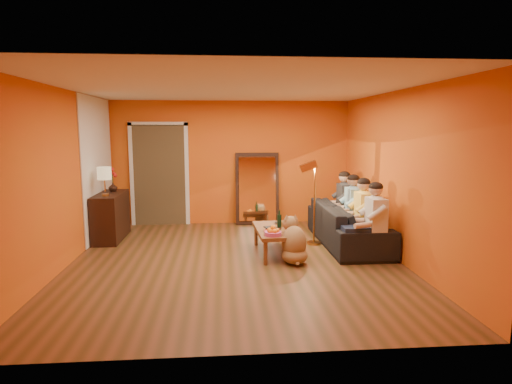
{
  "coord_description": "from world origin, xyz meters",
  "views": [
    {
      "loc": [
        -0.21,
        -6.33,
        2.01
      ],
      "look_at": [
        0.35,
        0.5,
        1.0
      ],
      "focal_mm": 30.0,
      "sensor_mm": 36.0,
      "label": 1
    }
  ],
  "objects": [
    {
      "name": "door_header",
      "position": [
        -1.5,
        2.71,
        2.12
      ],
      "size": [
        1.22,
        0.06,
        0.08
      ],
      "primitive_type": "cube",
      "color": "white",
      "rests_on": "wall_back"
    },
    {
      "name": "dog",
      "position": [
        0.88,
        -0.11,
        0.36
      ],
      "size": [
        0.44,
        0.64,
        0.72
      ],
      "primitive_type": null,
      "rotation": [
        0.0,
        0.0,
        0.08
      ],
      "color": "olive",
      "rests_on": "floor"
    },
    {
      "name": "book_mid",
      "position": [
        0.49,
        0.17,
        0.45
      ],
      "size": [
        0.28,
        0.31,
        0.02
      ],
      "primitive_type": "imported",
      "rotation": [
        0.0,
        0.0,
        -0.46
      ],
      "color": "red",
      "rests_on": "book_lower"
    },
    {
      "name": "tumbler",
      "position": [
        0.78,
        0.48,
        0.46
      ],
      "size": [
        0.11,
        0.11,
        0.08
      ],
      "primitive_type": "imported",
      "rotation": [
        0.0,
        0.0,
        -0.2
      ],
      "color": "#B27F3F",
      "rests_on": "coffee_table"
    },
    {
      "name": "mirror_glass",
      "position": [
        0.55,
        2.59,
        0.76
      ],
      "size": [
        0.78,
        0.21,
        1.35
      ],
      "primitive_type": "cube",
      "rotation": [
        -0.14,
        0.0,
        0.0
      ],
      "color": "white",
      "rests_on": "mirror_frame"
    },
    {
      "name": "floor_lamp",
      "position": [
        1.41,
        0.89,
        0.72
      ],
      "size": [
        0.32,
        0.27,
        1.44
      ],
      "primitive_type": null,
      "rotation": [
        0.0,
        0.0,
        -0.1
      ],
      "color": "#B77835",
      "rests_on": "floor"
    },
    {
      "name": "laptop",
      "position": [
        0.84,
        0.71,
        0.43
      ],
      "size": [
        0.33,
        0.26,
        0.02
      ],
      "primitive_type": "imported",
      "rotation": [
        0.0,
        0.0,
        0.26
      ],
      "color": "black",
      "rests_on": "coffee_table"
    },
    {
      "name": "person_mid_right",
      "position": [
        2.13,
        0.97,
        0.61
      ],
      "size": [
        0.7,
        0.44,
        1.22
      ],
      "primitive_type": null,
      "color": "#90C5DE",
      "rests_on": "sofa"
    },
    {
      "name": "doorway_recess",
      "position": [
        -1.5,
        2.83,
        1.05
      ],
      "size": [
        1.06,
        0.3,
        2.1
      ],
      "primitive_type": "cube",
      "color": "#3F2D19",
      "rests_on": "floor"
    },
    {
      "name": "coffee_table",
      "position": [
        0.66,
        0.36,
        0.21
      ],
      "size": [
        0.68,
        1.25,
        0.42
      ],
      "primitive_type": null,
      "rotation": [
        0.0,
        0.0,
        0.05
      ],
      "color": "brown",
      "rests_on": "floor"
    },
    {
      "name": "flowers",
      "position": [
        -2.24,
        1.8,
        1.19
      ],
      "size": [
        0.17,
        0.17,
        0.45
      ],
      "primitive_type": null,
      "color": "red",
      "rests_on": "vase"
    },
    {
      "name": "wine_bottle",
      "position": [
        0.71,
        0.31,
        0.58
      ],
      "size": [
        0.07,
        0.07,
        0.31
      ],
      "primitive_type": "cylinder",
      "color": "black",
      "rests_on": "coffee_table"
    },
    {
      "name": "person_far_left",
      "position": [
        2.13,
        -0.13,
        0.61
      ],
      "size": [
        0.7,
        0.44,
        1.22
      ],
      "primitive_type": null,
      "color": "beige",
      "rests_on": "sofa"
    },
    {
      "name": "book_lower",
      "position": [
        0.48,
        0.16,
        0.43
      ],
      "size": [
        0.17,
        0.23,
        0.02
      ],
      "primitive_type": "imported",
      "rotation": [
        0.0,
        0.0,
        -0.01
      ],
      "color": "black",
      "rests_on": "coffee_table"
    },
    {
      "name": "sofa",
      "position": [
        2.0,
        0.87,
        0.35
      ],
      "size": [
        2.39,
        0.93,
        0.7
      ],
      "primitive_type": "imported",
      "rotation": [
        0.0,
        0.0,
        1.57
      ],
      "color": "black",
      "rests_on": "floor"
    },
    {
      "name": "book_upper",
      "position": [
        0.48,
        0.15,
        0.47
      ],
      "size": [
        0.24,
        0.28,
        0.02
      ],
      "primitive_type": "imported",
      "rotation": [
        0.0,
        0.0,
        0.26
      ],
      "color": "black",
      "rests_on": "book_mid"
    },
    {
      "name": "fruit_bowl",
      "position": [
        0.56,
        -0.09,
        0.5
      ],
      "size": [
        0.26,
        0.26,
        0.16
      ],
      "primitive_type": null,
      "color": "#CB478E",
      "rests_on": "coffee_table"
    },
    {
      "name": "sideboard",
      "position": [
        -2.24,
        1.55,
        0.42
      ],
      "size": [
        0.44,
        1.18,
        0.85
      ],
      "primitive_type": "cube",
      "color": "black",
      "rests_on": "floor"
    },
    {
      "name": "table_lamp",
      "position": [
        -2.24,
        1.25,
        1.1
      ],
      "size": [
        0.24,
        0.24,
        0.51
      ],
      "primitive_type": null,
      "color": "beige",
      "rests_on": "sideboard"
    },
    {
      "name": "room_shell",
      "position": [
        0.0,
        0.37,
        1.3
      ],
      "size": [
        5.0,
        5.5,
        2.6
      ],
      "color": "brown",
      "rests_on": "ground"
    },
    {
      "name": "mirror_frame",
      "position": [
        0.55,
        2.63,
        0.76
      ],
      "size": [
        0.92,
        0.27,
        1.51
      ],
      "primitive_type": "cube",
      "rotation": [
        -0.14,
        0.0,
        0.0
      ],
      "color": "black",
      "rests_on": "floor"
    },
    {
      "name": "vase",
      "position": [
        -2.24,
        1.8,
        0.93
      ],
      "size": [
        0.16,
        0.16,
        0.17
      ],
      "primitive_type": "imported",
      "color": "black",
      "rests_on": "sideboard"
    },
    {
      "name": "person_mid_left",
      "position": [
        2.13,
        0.42,
        0.61
      ],
      "size": [
        0.7,
        0.44,
        1.22
      ],
      "primitive_type": null,
      "color": "#FCD354",
      "rests_on": "sofa"
    },
    {
      "name": "white_accent",
      "position": [
        -2.48,
        1.75,
        1.3
      ],
      "size": [
        0.02,
        1.9,
        2.58
      ],
      "primitive_type": "cube",
      "color": "white",
      "rests_on": "wall_left"
    },
    {
      "name": "door_jamb_left",
      "position": [
        -2.07,
        2.71,
        1.05
      ],
      "size": [
        0.08,
        0.06,
        2.2
      ],
      "primitive_type": "cube",
      "color": "white",
      "rests_on": "wall_back"
    },
    {
      "name": "person_far_right",
      "position": [
        2.13,
        1.52,
        0.61
      ],
      "size": [
        0.7,
        0.44,
        1.22
      ],
      "primitive_type": null,
      "color": "#323337",
      "rests_on": "sofa"
    },
    {
      "name": "door_jamb_right",
      "position": [
        -0.93,
        2.71,
        1.05
      ],
      "size": [
        0.08,
        0.06,
        2.2
      ],
      "primitive_type": "cube",
      "color": "white",
      "rests_on": "wall_back"
    }
  ]
}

